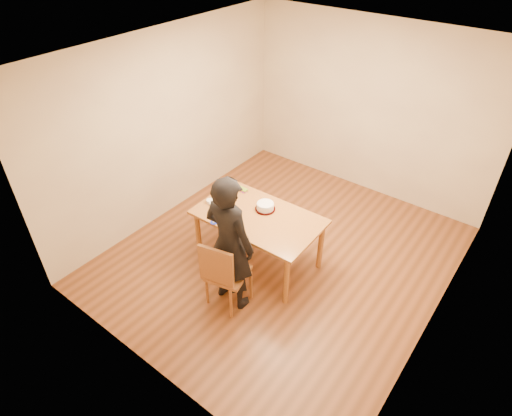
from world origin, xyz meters
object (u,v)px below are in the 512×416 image
Objects in this scene: dining_table at (258,217)px; cake at (265,206)px; person at (230,244)px; cake_plate at (265,209)px; dining_chair at (228,273)px.

cake is (-0.01, 0.16, 0.07)m from dining_table.
dining_table is at bearing -78.24° from person.
dining_chair is at bearing -80.25° from cake_plate.
person reaches higher than cake_plate.
cake is at bearing 86.31° from dining_chair.
cake_plate is (-0.01, 0.16, 0.03)m from dining_table.
dining_table is 7.15× the size of cake.
dining_table is at bearing -86.30° from cake.
cake is at bearing 92.75° from dining_table.
cake_plate is (-0.16, 0.93, 0.31)m from dining_chair.
person reaches higher than cake.
dining_table is at bearing 87.51° from dining_chair.
person is (0.00, 0.05, 0.42)m from dining_chair.
person is (0.15, -0.73, 0.14)m from dining_table.
person reaches higher than dining_table.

